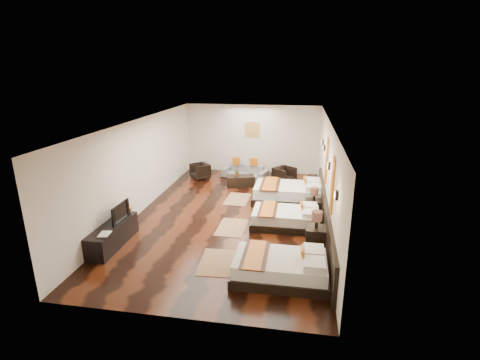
% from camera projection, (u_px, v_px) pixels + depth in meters
% --- Properties ---
extents(floor, '(5.50, 9.50, 0.01)m').
position_uv_depth(floor, '(231.00, 214.00, 10.79)').
color(floor, black).
rests_on(floor, ground).
extents(ceiling, '(5.50, 9.50, 0.01)m').
position_uv_depth(ceiling, '(230.00, 121.00, 9.95)').
color(ceiling, white).
rests_on(ceiling, floor).
extents(back_wall, '(5.50, 0.01, 2.80)m').
position_uv_depth(back_wall, '(252.00, 139.00, 14.83)').
color(back_wall, silver).
rests_on(back_wall, floor).
extents(left_wall, '(0.01, 9.50, 2.80)m').
position_uv_depth(left_wall, '(141.00, 166.00, 10.80)').
color(left_wall, silver).
rests_on(left_wall, floor).
extents(right_wall, '(0.01, 9.50, 2.80)m').
position_uv_depth(right_wall, '(327.00, 174.00, 9.93)').
color(right_wall, silver).
rests_on(right_wall, floor).
extents(headboard_panel, '(0.08, 6.60, 0.90)m').
position_uv_depth(headboard_panel, '(325.00, 217.00, 9.47)').
color(headboard_panel, black).
rests_on(headboard_panel, floor).
extents(bed_near, '(1.98, 1.25, 0.76)m').
position_uv_depth(bed_near, '(281.00, 267.00, 7.44)').
color(bed_near, black).
rests_on(bed_near, floor).
extents(bed_mid, '(1.89, 1.19, 0.72)m').
position_uv_depth(bed_mid, '(286.00, 218.00, 9.92)').
color(bed_mid, black).
rests_on(bed_mid, floor).
extents(bed_far, '(2.30, 1.45, 0.88)m').
position_uv_depth(bed_far, '(289.00, 193.00, 11.72)').
color(bed_far, black).
rests_on(bed_far, floor).
extents(nightstand_a, '(0.49, 0.49, 0.96)m').
position_uv_depth(nightstand_a, '(316.00, 235.00, 8.69)').
color(nightstand_a, black).
rests_on(nightstand_a, floor).
extents(nightstand_b, '(0.44, 0.44, 0.88)m').
position_uv_depth(nightstand_b, '(313.00, 206.00, 10.60)').
color(nightstand_b, black).
rests_on(nightstand_b, floor).
extents(jute_mat_near, '(0.82, 1.24, 0.01)m').
position_uv_depth(jute_mat_near, '(217.00, 262.00, 8.13)').
color(jute_mat_near, '#8F6B49').
rests_on(jute_mat_near, floor).
extents(jute_mat_mid, '(0.78, 1.22, 0.01)m').
position_uv_depth(jute_mat_mid, '(232.00, 227.00, 9.90)').
color(jute_mat_mid, '#8F6B49').
rests_on(jute_mat_mid, floor).
extents(jute_mat_far, '(0.78, 1.22, 0.01)m').
position_uv_depth(jute_mat_far, '(238.00, 199.00, 12.02)').
color(jute_mat_far, '#8F6B49').
rests_on(jute_mat_far, floor).
extents(tv_console, '(0.50, 1.80, 0.55)m').
position_uv_depth(tv_console, '(113.00, 235.00, 8.84)').
color(tv_console, black).
rests_on(tv_console, floor).
extents(tv, '(0.13, 0.81, 0.47)m').
position_uv_depth(tv, '(118.00, 212.00, 8.93)').
color(tv, black).
rests_on(tv, tv_console).
extents(book, '(0.29, 0.36, 0.03)m').
position_uv_depth(book, '(99.00, 234.00, 8.23)').
color(book, black).
rests_on(book, tv_console).
extents(figurine, '(0.35, 0.35, 0.34)m').
position_uv_depth(figurine, '(125.00, 207.00, 9.42)').
color(figurine, brown).
rests_on(figurine, tv_console).
extents(sofa, '(1.94, 1.19, 0.53)m').
position_uv_depth(sofa, '(245.00, 172.00, 14.27)').
color(sofa, slate).
rests_on(sofa, floor).
extents(armchair_left, '(0.93, 0.93, 0.61)m').
position_uv_depth(armchair_left, '(200.00, 171.00, 14.19)').
color(armchair_left, black).
rests_on(armchair_left, floor).
extents(armchair_right, '(0.99, 0.99, 0.65)m').
position_uv_depth(armchair_right, '(284.00, 175.00, 13.54)').
color(armchair_right, black).
rests_on(armchair_right, floor).
extents(coffee_table, '(1.10, 0.75, 0.40)m').
position_uv_depth(coffee_table, '(241.00, 181.00, 13.30)').
color(coffee_table, black).
rests_on(coffee_table, floor).
extents(table_plant, '(0.30, 0.28, 0.27)m').
position_uv_depth(table_plant, '(237.00, 172.00, 13.24)').
color(table_plant, '#2C571D').
rests_on(table_plant, coffee_table).
extents(orange_panel_a, '(0.04, 0.40, 1.30)m').
position_uv_depth(orange_panel_a, '(333.00, 185.00, 8.06)').
color(orange_panel_a, '#D86014').
rests_on(orange_panel_a, right_wall).
extents(orange_panel_b, '(0.04, 0.40, 1.30)m').
position_uv_depth(orange_panel_b, '(327.00, 161.00, 10.13)').
color(orange_panel_b, '#D86014').
rests_on(orange_panel_b, right_wall).
extents(sconce_near, '(0.07, 0.12, 0.18)m').
position_uv_depth(sconce_near, '(336.00, 195.00, 6.98)').
color(sconce_near, black).
rests_on(sconce_near, right_wall).
extents(sconce_mid, '(0.07, 0.12, 0.18)m').
position_uv_depth(sconce_mid, '(329.00, 166.00, 9.05)').
color(sconce_mid, black).
rests_on(sconce_mid, right_wall).
extents(sconce_far, '(0.07, 0.12, 0.18)m').
position_uv_depth(sconce_far, '(324.00, 148.00, 11.12)').
color(sconce_far, black).
rests_on(sconce_far, right_wall).
extents(sconce_lounge, '(0.07, 0.12, 0.18)m').
position_uv_depth(sconce_lounge, '(322.00, 142.00, 11.97)').
color(sconce_lounge, black).
rests_on(sconce_lounge, right_wall).
extents(gold_artwork, '(0.60, 0.04, 0.60)m').
position_uv_depth(gold_artwork, '(252.00, 129.00, 14.70)').
color(gold_artwork, '#AD873F').
rests_on(gold_artwork, back_wall).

